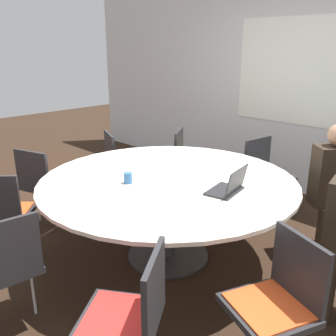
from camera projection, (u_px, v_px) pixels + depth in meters
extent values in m
plane|color=black|center=(168.00, 256.00, 3.48)|extent=(16.00, 16.00, 0.00)
cube|color=silver|center=(302.00, 88.00, 4.65)|extent=(8.00, 0.06, 2.70)
cube|color=white|center=(303.00, 72.00, 4.57)|extent=(1.80, 0.01, 1.30)
cylinder|color=#333333|center=(168.00, 255.00, 3.48)|extent=(0.74, 0.74, 0.02)
cylinder|color=#333333|center=(168.00, 219.00, 3.36)|extent=(0.14, 0.14, 0.71)
cylinder|color=silver|center=(168.00, 181.00, 3.25)|extent=(2.22, 2.22, 0.03)
cylinder|color=silver|center=(332.00, 229.00, 3.51)|extent=(0.02, 0.02, 0.44)
cube|color=#262628|center=(270.00, 178.00, 4.16)|extent=(0.47, 0.49, 0.04)
cube|color=#4C5156|center=(270.00, 176.00, 4.15)|extent=(0.42, 0.43, 0.01)
cube|color=#262628|center=(257.00, 155.00, 4.24)|extent=(0.09, 0.42, 0.40)
cylinder|color=silver|center=(278.00, 194.00, 4.34)|extent=(0.02, 0.02, 0.44)
cylinder|color=silver|center=(257.00, 202.00, 4.13)|extent=(0.02, 0.02, 0.44)
cube|color=#262628|center=(194.00, 164.00, 4.65)|extent=(0.59, 0.60, 0.04)
cube|color=gold|center=(194.00, 162.00, 4.65)|extent=(0.52, 0.52, 0.01)
cube|color=#262628|center=(179.00, 146.00, 4.63)|extent=(0.25, 0.37, 0.40)
cylinder|color=silver|center=(196.00, 177.00, 4.90)|extent=(0.02, 0.02, 0.44)
cylinder|color=silver|center=(191.00, 187.00, 4.56)|extent=(0.02, 0.02, 0.44)
cube|color=#262628|center=(126.00, 165.00, 4.60)|extent=(0.57, 0.56, 0.04)
cube|color=red|center=(126.00, 163.00, 4.59)|extent=(0.50, 0.49, 0.01)
cube|color=#262628|center=(110.00, 150.00, 4.46)|extent=(0.39, 0.20, 0.40)
cylinder|color=silver|center=(123.00, 179.00, 4.83)|extent=(0.02, 0.02, 0.44)
cylinder|color=silver|center=(131.00, 188.00, 4.51)|extent=(0.02, 0.02, 0.44)
cube|color=#262628|center=(48.00, 185.00, 3.95)|extent=(0.55, 0.53, 0.04)
cube|color=red|center=(48.00, 183.00, 3.95)|extent=(0.48, 0.47, 0.01)
cube|color=#262628|center=(32.00, 171.00, 3.72)|extent=(0.41, 0.16, 0.40)
cylinder|color=silver|center=(38.00, 203.00, 4.11)|extent=(0.02, 0.02, 0.44)
cylinder|color=silver|center=(63.00, 209.00, 3.95)|extent=(0.02, 0.02, 0.44)
cube|color=#262628|center=(6.00, 214.00, 3.28)|extent=(0.61, 0.61, 0.04)
cube|color=#E04C1E|center=(6.00, 211.00, 3.27)|extent=(0.53, 0.54, 0.01)
cylinder|color=silver|center=(30.00, 237.00, 3.36)|extent=(0.02, 0.02, 0.44)
cube|color=#262628|center=(2.00, 268.00, 2.48)|extent=(0.46, 0.48, 0.04)
cube|color=red|center=(1.00, 265.00, 2.48)|extent=(0.41, 0.42, 0.01)
cube|color=#262628|center=(6.00, 251.00, 2.27)|extent=(0.07, 0.42, 0.40)
cylinder|color=silver|center=(33.00, 288.00, 2.67)|extent=(0.02, 0.02, 0.44)
cube|color=#262628|center=(119.00, 321.00, 2.01)|extent=(0.59, 0.60, 0.04)
cube|color=red|center=(119.00, 317.00, 2.00)|extent=(0.52, 0.53, 0.01)
cube|color=#262628|center=(154.00, 291.00, 1.90)|extent=(0.26, 0.36, 0.40)
cylinder|color=silver|center=(130.00, 333.00, 2.25)|extent=(0.02, 0.02, 0.44)
cube|color=#262628|center=(268.00, 310.00, 2.09)|extent=(0.57, 0.55, 0.04)
cube|color=#E04C1E|center=(268.00, 306.00, 2.08)|extent=(0.50, 0.49, 0.01)
cube|color=#262628|center=(299.00, 268.00, 2.09)|extent=(0.40, 0.19, 0.40)
cylinder|color=silver|center=(246.00, 324.00, 2.32)|extent=(0.02, 0.02, 0.44)
cylinder|color=#2D2319|center=(327.00, 292.00, 2.59)|extent=(0.10, 0.10, 0.48)
cylinder|color=#2D2319|center=(322.00, 233.00, 3.40)|extent=(0.10, 0.10, 0.48)
cube|color=#2D2319|center=(334.00, 176.00, 3.34)|extent=(0.40, 0.42, 0.55)
cube|color=#232326|center=(224.00, 191.00, 2.96)|extent=(0.27, 0.35, 0.02)
cube|color=#232326|center=(237.00, 180.00, 2.87)|extent=(0.11, 0.32, 0.20)
cube|color=black|center=(236.00, 180.00, 2.87)|extent=(0.09, 0.29, 0.17)
cylinder|color=#33669E|center=(128.00, 178.00, 3.13)|extent=(0.07, 0.07, 0.09)
cube|color=#661E56|center=(153.00, 185.00, 4.84)|extent=(0.36, 0.16, 0.28)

